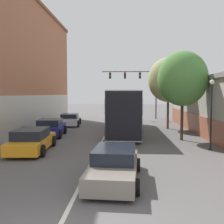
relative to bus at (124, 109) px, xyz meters
name	(u,v)px	position (x,y,z in m)	size (l,w,h in m)	color
lane_center_line	(106,133)	(-1.49, -0.93, -2.00)	(0.14, 45.86, 0.01)	silver
bus	(124,109)	(0.00, 0.00, 0.00)	(2.82, 12.73, 3.58)	#B7B7BC
hatchback_foreground	(114,165)	(-0.27, -13.19, -1.41)	(2.17, 4.50, 1.24)	slate
parked_car_left_near	(70,120)	(-5.68, 4.04, -1.39)	(2.40, 4.42, 1.26)	silver
parked_car_left_mid	(51,128)	(-5.74, -2.91, -1.35)	(2.33, 4.12, 1.36)	navy
parked_car_left_far	(32,140)	(-5.25, -8.34, -1.37)	(2.33, 4.80, 1.33)	orange
traffic_signal_gantry	(138,82)	(1.83, 11.99, 2.86)	(7.30, 0.36, 6.57)	#514C47
street_lamp	(211,112)	(5.19, -7.43, 0.24)	(0.28, 0.28, 4.16)	black
street_tree_near	(183,79)	(4.19, -4.17, 2.39)	(3.54, 3.19, 6.36)	#3D2D1E
street_tree_far	(168,80)	(4.18, 2.00, 2.64)	(3.81, 3.43, 6.75)	brown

